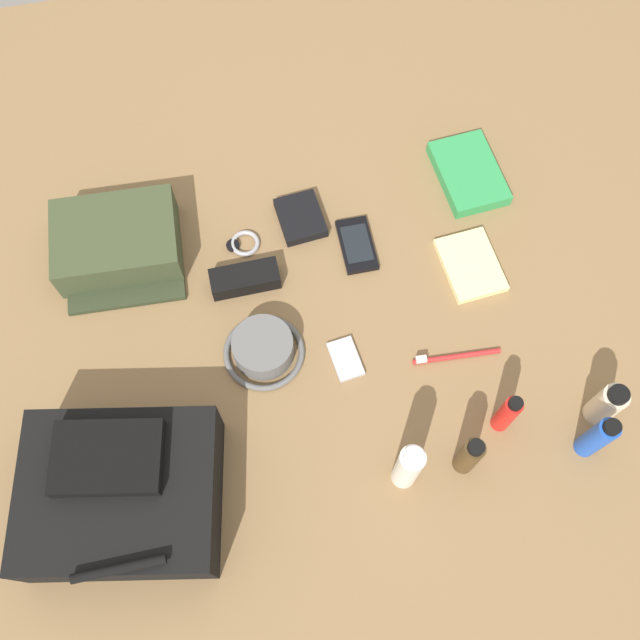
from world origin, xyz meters
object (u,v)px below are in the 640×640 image
Objects in this scene: cologne_bottle at (469,456)px; cell_phone at (357,245)px; media_player at (346,359)px; notepad at (471,265)px; wristwatch at (243,244)px; paperback_novel at (468,174)px; deodorant_spray at (597,437)px; toothbrush at (452,357)px; toothpaste_tube at (408,467)px; wallet at (301,218)px; backpack at (121,493)px; lotion_bottle at (607,404)px; sunglasses_case at (245,279)px; toiletry_pouch at (118,243)px; bucket_hat at (263,349)px.

cologne_bottle is 1.07× the size of cell_phone.
cell_phone reaches higher than media_player.
notepad is (-0.22, 0.10, 0.00)m from cell_phone.
paperback_novel is at bearing -172.75° from wristwatch.
deodorant_spray is 0.77× the size of paperback_novel.
cell_phone is at bearing -66.12° from toothbrush.
paperback_novel is (0.04, -0.62, -0.06)m from deodorant_spray.
cell_phone is (0.28, 0.12, -0.01)m from paperback_novel.
toothpaste_tube is 0.58m from wallet.
cell_phone is at bearing -108.15° from media_player.
backpack is 2.50× the size of deodorant_spray.
wallet is at bearing -39.97° from cell_phone.
toothbrush is at bearing -167.63° from backpack.
wristwatch is (0.32, -0.54, -0.06)m from cologne_bottle.
lotion_bottle is 0.73m from sunglasses_case.
wallet reaches higher than notepad.
toothpaste_tube is at bearing 172.72° from backpack.
lotion_bottle is at bearing 147.69° from toiletry_pouch.
cell_phone is 0.26m from media_player.
paperback_novel is (-0.31, -0.61, -0.07)m from toothpaste_tube.
wristwatch is at bearing 172.31° from toiletry_pouch.
deodorant_spray reaches higher than wallet.
backpack is at bearing -5.50° from deodorant_spray.
wristwatch is 0.09m from sunglasses_case.
wallet is at bearing -139.37° from sunglasses_case.
bucket_hat is at bearing 60.10° from wallet.
notepad is at bearing -156.13° from backpack.
cologne_bottle is (-0.61, 0.06, -0.00)m from backpack.
toothpaste_tube is 0.68m from paperback_novel.
sunglasses_case is (0.22, -0.45, -0.06)m from toothpaste_tube.
deodorant_spray is at bearing 150.72° from bucket_hat.
cell_phone is 0.91× the size of sunglasses_case.
toothbrush is at bearing -34.87° from lotion_bottle.
toothbrush is 1.17× the size of notepad.
toothpaste_tube is at bearing 125.37° from bucket_hat.
cell_phone is (-0.52, -0.43, -0.06)m from backpack.
media_player is 0.82× the size of wallet.
bucket_hat is at bearing 131.47° from toiletry_pouch.
paperback_novel is 2.77× the size of wristwatch.
wallet is at bearing -71.68° from cologne_bottle.
bucket_hat is 1.15× the size of sunglasses_case.
cologne_bottle reaches higher than sunglasses_case.
lotion_bottle is 0.71× the size of toothbrush.
media_player is (0.44, -0.21, -0.05)m from lotion_bottle.
deodorant_spray is at bearing 134.58° from wristwatch.
toothpaste_tube is 2.40× the size of wristwatch.
cell_phone is at bearing -51.01° from lotion_bottle.
sunglasses_case is (0.33, -0.45, -0.05)m from cologne_bottle.
toiletry_pouch is 2.02× the size of cell_phone.
backpack is at bearing 58.81° from wristwatch.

